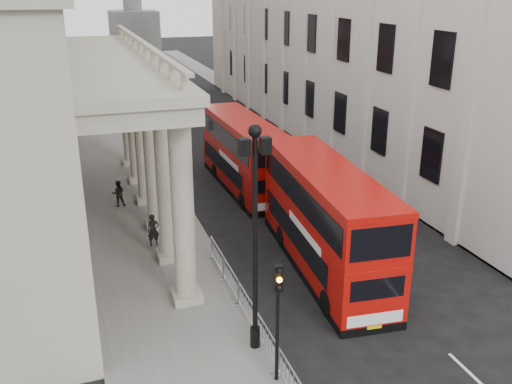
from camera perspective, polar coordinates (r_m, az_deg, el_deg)
sidewalk_west at (r=44.71m, az=-13.55°, el=3.31°), size 6.00×140.00×0.12m
sidewalk_east at (r=48.72m, az=6.17°, el=5.15°), size 3.00×140.00×0.12m
kerb at (r=45.01m, az=-9.81°, el=3.71°), size 0.20×140.00×0.14m
brick_building at (r=60.96m, az=-23.48°, el=17.12°), size 9.00×32.00×22.00m
west_building_far at (r=92.92m, az=-22.00°, el=17.24°), size 9.00×30.00×20.00m
lamp_post_south at (r=19.29m, az=-0.10°, el=-3.46°), size 1.05×0.44×8.32m
lamp_post_mid at (r=34.13m, az=-8.56°, el=6.90°), size 1.05×0.44×8.32m
lamp_post_north at (r=49.70m, az=-11.89°, el=10.86°), size 1.05×0.44×8.32m
traffic_light at (r=18.46m, az=2.19°, el=-10.96°), size 0.28×0.33×4.30m
crowd_barriers at (r=20.06m, az=2.26°, el=-16.51°), size 0.50×18.75×1.10m
bus_near at (r=26.28m, az=6.93°, el=-2.49°), size 3.65×11.59×4.92m
bus_far at (r=36.73m, az=-1.34°, el=4.00°), size 2.75×10.61×4.56m
pedestrian_a at (r=29.16m, az=-10.23°, el=-3.78°), size 0.63×0.43×1.66m
pedestrian_b at (r=34.71m, az=-13.61°, el=-0.13°), size 0.79×0.63×1.58m
pedestrian_c at (r=33.86m, az=-9.66°, el=-0.31°), size 0.90×0.69×1.64m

